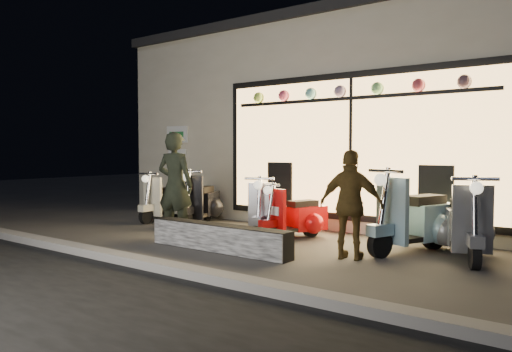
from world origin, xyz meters
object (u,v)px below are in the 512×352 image
(scooter_red, at_px, (300,217))
(man, at_px, (175,185))
(graffiti_barrier, at_px, (219,238))
(scooter_silver, at_px, (269,211))
(woman, at_px, (351,205))

(scooter_red, distance_m, man, 2.19)
(scooter_red, bearing_deg, man, -124.67)
(scooter_red, bearing_deg, graffiti_barrier, -82.43)
(scooter_silver, xyz_separation_m, scooter_red, (0.72, -0.09, -0.03))
(woman, bearing_deg, scooter_red, -45.28)
(graffiti_barrier, bearing_deg, woman, 20.31)
(scooter_red, height_order, woman, woman)
(woman, bearing_deg, scooter_silver, -37.11)
(scooter_silver, bearing_deg, man, -150.36)
(graffiti_barrier, distance_m, man, 1.60)
(graffiti_barrier, bearing_deg, scooter_red, 76.76)
(scooter_silver, bearing_deg, scooter_red, -28.84)
(man, height_order, woman, man)
(graffiti_barrier, xyz_separation_m, scooter_silver, (-0.34, 1.73, 0.20))
(scooter_red, relative_size, woman, 0.84)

